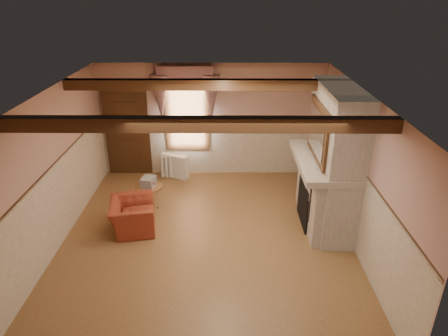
{
  "coord_description": "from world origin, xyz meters",
  "views": [
    {
      "loc": [
        0.37,
        -6.42,
        4.44
      ],
      "look_at": [
        0.32,
        0.8,
        1.12
      ],
      "focal_mm": 32.0,
      "sensor_mm": 36.0,
      "label": 1
    }
  ],
  "objects_px": {
    "bowl": "(323,154)",
    "oil_lamp": "(320,143)",
    "armchair": "(133,215)",
    "mantel_clock": "(316,139)",
    "side_table": "(150,197)",
    "radiator": "(175,166)"
  },
  "relations": [
    {
      "from": "bowl",
      "to": "mantel_clock",
      "type": "relative_size",
      "value": 1.31
    },
    {
      "from": "mantel_clock",
      "to": "oil_lamp",
      "type": "height_order",
      "value": "oil_lamp"
    },
    {
      "from": "radiator",
      "to": "bowl",
      "type": "xyz_separation_m",
      "value": [
        3.18,
        -1.97,
        1.16
      ]
    },
    {
      "from": "side_table",
      "to": "oil_lamp",
      "type": "xyz_separation_m",
      "value": [
        3.54,
        -0.05,
        1.29
      ]
    },
    {
      "from": "armchair",
      "to": "side_table",
      "type": "height_order",
      "value": "armchair"
    },
    {
      "from": "armchair",
      "to": "mantel_clock",
      "type": "distance_m",
      "value": 4.06
    },
    {
      "from": "bowl",
      "to": "oil_lamp",
      "type": "relative_size",
      "value": 1.12
    },
    {
      "from": "radiator",
      "to": "mantel_clock",
      "type": "bearing_deg",
      "value": 1.26
    },
    {
      "from": "bowl",
      "to": "oil_lamp",
      "type": "height_order",
      "value": "oil_lamp"
    },
    {
      "from": "bowl",
      "to": "oil_lamp",
      "type": "distance_m",
      "value": 0.36
    },
    {
      "from": "side_table",
      "to": "bowl",
      "type": "relative_size",
      "value": 1.83
    },
    {
      "from": "armchair",
      "to": "mantel_clock",
      "type": "bearing_deg",
      "value": -84.2
    },
    {
      "from": "armchair",
      "to": "bowl",
      "type": "height_order",
      "value": "bowl"
    },
    {
      "from": "side_table",
      "to": "radiator",
      "type": "xyz_separation_m",
      "value": [
        0.35,
        1.58,
        0.02
      ]
    },
    {
      "from": "bowl",
      "to": "mantel_clock",
      "type": "distance_m",
      "value": 0.68
    },
    {
      "from": "armchair",
      "to": "oil_lamp",
      "type": "distance_m",
      "value": 4.0
    },
    {
      "from": "radiator",
      "to": "side_table",
      "type": "bearing_deg",
      "value": -79.17
    },
    {
      "from": "mantel_clock",
      "to": "radiator",
      "type": "bearing_deg",
      "value": 157.86
    },
    {
      "from": "side_table",
      "to": "bowl",
      "type": "distance_m",
      "value": 3.75
    },
    {
      "from": "armchair",
      "to": "bowl",
      "type": "xyz_separation_m",
      "value": [
        3.72,
        0.41,
        1.15
      ]
    },
    {
      "from": "bowl",
      "to": "side_table",
      "type": "bearing_deg",
      "value": 173.66
    },
    {
      "from": "mantel_clock",
      "to": "oil_lamp",
      "type": "xyz_separation_m",
      "value": [
        0.0,
        -0.33,
        0.04
      ]
    }
  ]
}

